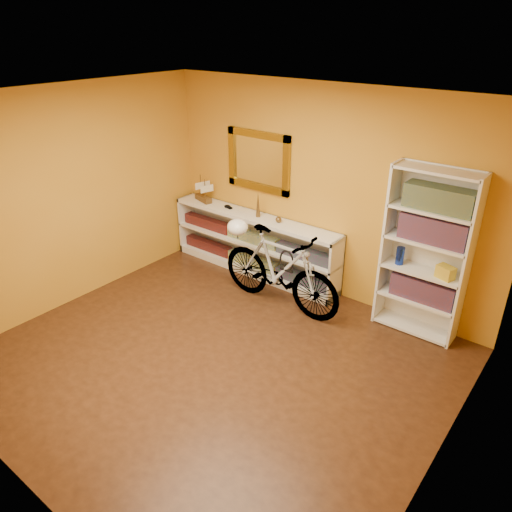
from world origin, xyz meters
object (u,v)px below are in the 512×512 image
Objects in this scene: console_unit at (254,244)px; bicycle at (279,269)px; helmet at (238,227)px; bookcase at (425,255)px.

console_unit is 0.95m from bicycle.
console_unit is 9.63× the size of helmet.
bookcase is 1.67m from bicycle.
console_unit is 0.70m from helmet.
bookcase is at bearing -69.92° from bicycle.
bookcase reaches higher than helmet.
helmet is (0.14, -0.51, 0.46)m from console_unit.
bookcase is 1.11× the size of bicycle.
helmet is (-2.17, -0.53, -0.07)m from bookcase.
bicycle is 0.76m from helmet.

